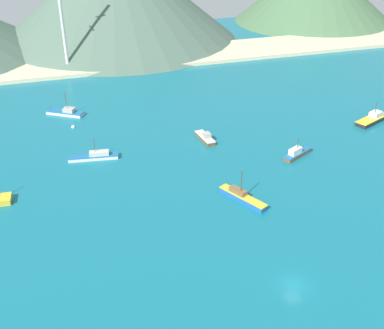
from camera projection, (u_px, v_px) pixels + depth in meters
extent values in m
cube|color=#146B7F|center=(222.00, 186.00, 96.63)|extent=(260.00, 280.00, 0.50)
cube|color=brown|center=(297.00, 154.00, 106.89)|extent=(8.20, 5.42, 0.76)
cube|color=#1E669E|center=(298.00, 152.00, 106.66)|extent=(8.36, 5.53, 0.20)
cube|color=silver|center=(295.00, 151.00, 105.67)|extent=(3.57, 2.79, 1.31)
cylinder|color=#4C3823|center=(298.00, 143.00, 105.20)|extent=(0.17, 0.17, 2.24)
cube|color=#232328|center=(372.00, 120.00, 122.79)|extent=(11.03, 6.87, 1.00)
cube|color=gold|center=(372.00, 118.00, 122.50)|extent=(11.25, 7.01, 0.20)
cube|color=silver|center=(376.00, 114.00, 122.88)|extent=(3.71, 3.26, 1.30)
cylinder|color=#4C3823|center=(376.00, 107.00, 121.54)|extent=(0.15, 0.15, 2.79)
cube|color=silver|center=(65.00, 113.00, 127.18)|extent=(9.83, 7.80, 0.72)
cube|color=#1E669E|center=(65.00, 111.00, 126.96)|extent=(10.03, 7.96, 0.20)
cube|color=#B2ADA3|center=(69.00, 110.00, 126.36)|extent=(3.58, 3.38, 1.04)
cylinder|color=#4C3823|center=(50.00, 108.00, 127.80)|extent=(0.45, 0.35, 0.99)
cylinder|color=#4C3823|center=(66.00, 100.00, 125.16)|extent=(0.15, 0.15, 4.44)
cube|color=#1E5BA8|center=(243.00, 199.00, 91.03)|extent=(6.29, 10.09, 1.02)
cube|color=gold|center=(243.00, 196.00, 90.73)|extent=(6.42, 10.29, 0.20)
cube|color=brown|center=(238.00, 191.00, 91.28)|extent=(2.81, 3.78, 0.90)
cylinder|color=#4C3823|center=(241.00, 181.00, 89.56)|extent=(0.17, 0.17, 4.30)
cube|color=brown|center=(205.00, 139.00, 113.74)|extent=(2.84, 7.38, 0.87)
cube|color=white|center=(205.00, 136.00, 113.48)|extent=(2.90, 7.53, 0.20)
cube|color=#B2ADA3|center=(207.00, 135.00, 112.42)|extent=(1.73, 1.97, 1.22)
cube|color=silver|center=(93.00, 158.00, 105.66)|extent=(10.90, 3.55, 0.71)
cube|color=#1E669E|center=(93.00, 156.00, 105.44)|extent=(11.12, 3.62, 0.20)
cube|color=beige|center=(99.00, 153.00, 105.36)|extent=(4.40, 2.12, 0.91)
cylinder|color=#4C3823|center=(94.00, 145.00, 104.22)|extent=(0.12, 0.12, 3.25)
sphere|color=silver|center=(73.00, 127.00, 120.05)|extent=(0.92, 0.92, 0.92)
cube|color=beige|center=(135.00, 60.00, 167.79)|extent=(247.00, 23.23, 1.20)
cylinder|color=silver|center=(61.00, 16.00, 149.32)|extent=(1.03, 1.03, 36.03)
cylinder|color=silver|center=(60.00, 1.00, 147.21)|extent=(0.51, 2.88, 0.51)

